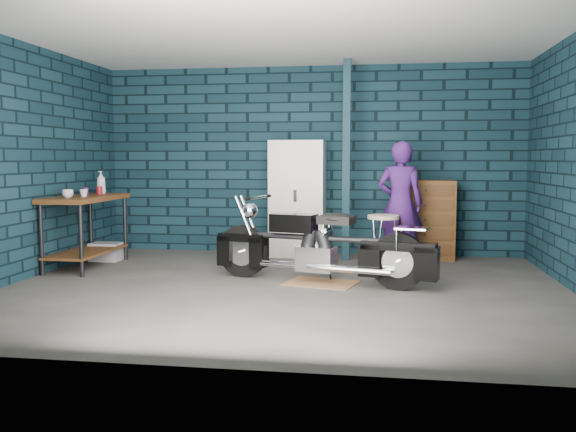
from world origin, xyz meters
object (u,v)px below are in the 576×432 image
motorcycle (321,241)px  shop_stool (383,244)px  workbench (86,232)px  storage_bin (106,252)px  locker (298,199)px  person (400,204)px  tool_chest (424,220)px

motorcycle → shop_stool: 1.05m
workbench → shop_stool: workbench is taller
storage_bin → shop_stool: 3.73m
motorcycle → storage_bin: (-3.03, 1.06, -0.36)m
workbench → storage_bin: bearing=87.7°
workbench → motorcycle: bearing=-10.4°
locker → shop_stool: (1.20, -1.09, -0.47)m
storage_bin → shop_stool: shop_stool is taller
person → storage_bin: size_ratio=4.08×
person → shop_stool: 0.73m
motorcycle → tool_chest: (1.24, 1.88, 0.06)m
locker → shop_stool: bearing=-42.3°
storage_bin → locker: size_ratio=0.24×
workbench → storage_bin: size_ratio=3.56×
person → storage_bin: 3.99m
person → workbench: bearing=15.7°
storage_bin → motorcycle: bearing=-19.3°
motorcycle → workbench: bearing=-176.0°
workbench → person: person is taller
workbench → locker: bearing=27.6°
workbench → shop_stool: 3.74m
workbench → person: 4.03m
motorcycle → tool_chest: size_ratio=2.00×
person → motorcycle: bearing=60.8°
person → storage_bin: (-3.92, -0.26, -0.68)m
workbench → locker: size_ratio=0.86×
locker → tool_chest: locker is taller
person → shop_stool: size_ratio=2.30×
tool_chest → shop_stool: tool_chest is taller
locker → person: bearing=-21.8°
shop_stool → motorcycle: bearing=-130.5°
motorcycle → shop_stool: bearing=63.9°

